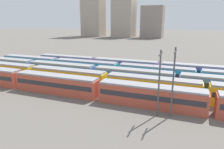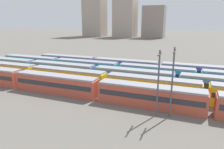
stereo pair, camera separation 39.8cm
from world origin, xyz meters
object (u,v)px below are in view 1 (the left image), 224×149
object	(u,v)px
train_track_0	(150,96)
catenary_pole_2	(159,80)
train_track_3	(198,77)
train_track_2	(95,73)
train_track_1	(152,86)
train_track_4	(160,69)
catenary_pole_0	(173,80)

from	to	relation	value
train_track_0	catenary_pole_2	size ratio (longest dim) A/B	9.24
catenary_pole_2	train_track_3	bearing A→B (deg)	72.55
train_track_2	train_track_3	bearing A→B (deg)	12.73
train_track_1	train_track_2	bearing A→B (deg)	160.57
train_track_1	train_track_4	bearing A→B (deg)	93.81
catenary_pole_0	catenary_pole_2	distance (m)	1.99
train_track_4	catenary_pole_0	distance (m)	24.49
train_track_2	train_track_4	size ratio (longest dim) A/B	1.00
train_track_0	catenary_pole_2	world-z (taller)	catenary_pole_2
train_track_0	train_track_2	size ratio (longest dim) A/B	1.25
train_track_1	train_track_0	bearing A→B (deg)	-82.31
train_track_3	catenary_pole_2	world-z (taller)	catenary_pole_2
catenary_pole_2	catenary_pole_0	bearing A→B (deg)	8.67
train_track_3	train_track_0	bearing A→B (deg)	-115.92
catenary_pole_0	train_track_4	bearing A→B (deg)	102.95
train_track_1	catenary_pole_2	world-z (taller)	catenary_pole_2
catenary_pole_2	train_track_2	bearing A→B (deg)	141.92
catenary_pole_0	train_track_2	bearing A→B (deg)	145.48
train_track_1	train_track_3	xyz separation A→B (m)	(8.28, 10.40, 0.00)
train_track_0	train_track_1	world-z (taller)	same
train_track_3	train_track_1	bearing A→B (deg)	-128.54
train_track_0	train_track_3	xyz separation A→B (m)	(7.58, 15.60, 0.00)
train_track_2	train_track_3	xyz separation A→B (m)	(23.03, 5.20, 0.00)
train_track_4	catenary_pole_2	world-z (taller)	catenary_pole_2
train_track_1	catenary_pole_2	size ratio (longest dim) A/B	9.24
catenary_pole_0	catenary_pole_2	size ratio (longest dim) A/B	1.04
train_track_1	catenary_pole_0	distance (m)	9.90
catenary_pole_2	train_track_1	bearing A→B (deg)	106.36
train_track_3	train_track_4	xyz separation A→B (m)	(-9.32, 5.20, 0.00)
train_track_0	train_track_2	distance (m)	18.62
catenary_pole_0	catenary_pole_2	world-z (taller)	catenary_pole_0
train_track_0	train_track_2	xyz separation A→B (m)	(-15.44, 10.40, 0.00)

